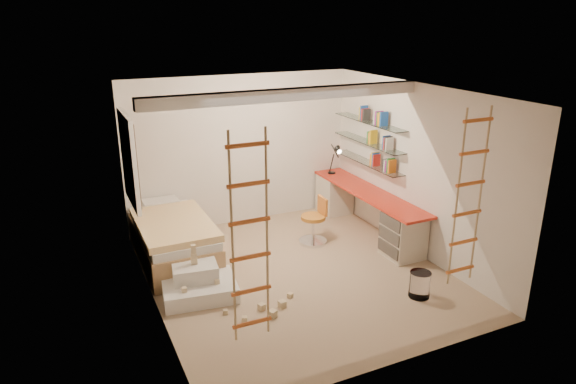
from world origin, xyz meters
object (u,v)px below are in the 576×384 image
bed (173,239)px  swivel_chair (314,226)px  desk (366,210)px  play_platform (198,284)px

bed → swivel_chair: bearing=-9.8°
desk → swivel_chair: swivel_chair is taller
swivel_chair → play_platform: size_ratio=0.74×
desk → swivel_chair: 1.00m
bed → swivel_chair: 2.24m
bed → play_platform: (0.04, -1.20, -0.17)m
desk → play_platform: 3.27m
swivel_chair → bed: bearing=170.2°
desk → swivel_chair: bearing=-179.0°
bed → desk: bearing=-6.5°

